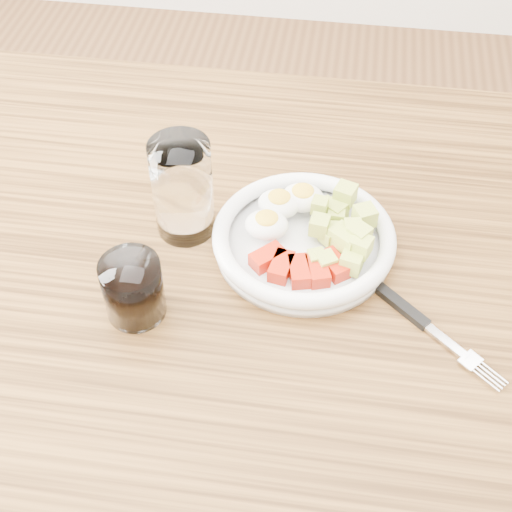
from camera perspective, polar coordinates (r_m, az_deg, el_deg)
The scene contains 5 objects.
dining_table at distance 0.96m, azimuth 0.50°, elevation -5.74°, with size 1.50×0.90×0.77m.
bowl at distance 0.91m, azimuth 3.91°, elevation 1.61°, with size 0.23×0.23×0.06m.
fork at distance 0.86m, azimuth 12.44°, elevation -4.62°, with size 0.17×0.15×0.01m.
water_glass at distance 0.90m, azimuth -5.90°, elevation 5.39°, with size 0.08×0.08×0.14m, color white.
coffee_glass at distance 0.83m, azimuth -9.80°, elevation -2.62°, with size 0.07×0.07×0.08m.
Camera 1 is at (0.08, -0.57, 1.44)m, focal length 50.00 mm.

